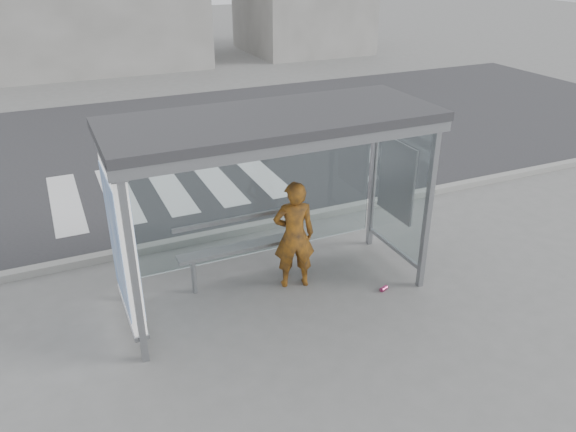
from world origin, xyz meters
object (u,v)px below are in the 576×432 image
object	(u,v)px
bus_shelter	(245,166)
bench	(241,246)
soda_can	(384,289)
person	(294,235)

from	to	relation	value
bus_shelter	bench	xyz separation A→B (m)	(0.05, 0.44, -1.41)
bus_shelter	soda_can	distance (m)	2.75
bus_shelter	person	bearing A→B (deg)	2.06
bench	soda_can	xyz separation A→B (m)	(1.77, -1.10, -0.54)
person	soda_can	xyz separation A→B (m)	(1.12, -0.69, -0.78)
person	bench	bearing A→B (deg)	-17.49
person	bus_shelter	bearing A→B (deg)	16.65
bus_shelter	person	size ratio (longest dim) A/B	2.61
bus_shelter	soda_can	bearing A→B (deg)	-20.08
bus_shelter	person	distance (m)	1.36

